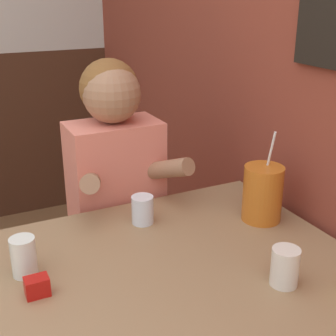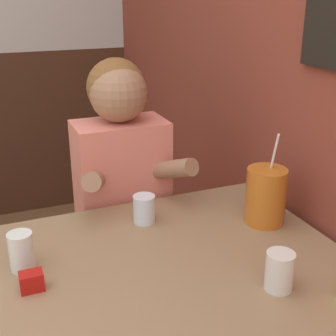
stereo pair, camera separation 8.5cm
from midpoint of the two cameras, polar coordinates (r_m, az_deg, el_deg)
name	(u,v)px [view 1 (the left image)]	position (r m, az deg, el deg)	size (l,w,h in m)	color
brick_wall_right	(200,20)	(2.16, 2.72, 17.62)	(0.08, 4.47, 2.70)	brown
main_table	(179,285)	(1.37, -0.47, -14.11)	(1.00, 0.87, 0.76)	#93704C
person_seated	(117,212)	(1.84, -7.57, -5.36)	(0.42, 0.41, 1.25)	#EA7F6B
cocktail_pitcher	(263,193)	(1.56, 9.93, -3.09)	(0.13, 0.13, 0.31)	#C6661E
glass_near_pitcher	(143,210)	(1.54, -4.72, -5.12)	(0.07, 0.07, 0.09)	silver
glass_center	(24,257)	(1.34, -18.97, -10.21)	(0.07, 0.07, 0.11)	silver
glass_far_side	(285,267)	(1.26, 12.15, -11.73)	(0.07, 0.07, 0.10)	silver
condiment_ketchup	(37,286)	(1.26, -17.60, -13.64)	(0.06, 0.04, 0.05)	#B7140F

